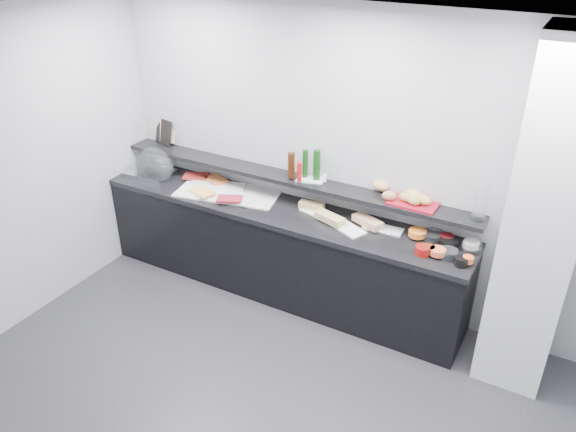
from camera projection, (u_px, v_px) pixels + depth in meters
The scene contains 55 objects.
back_wall at pixel (364, 166), 4.86m from camera, with size 5.00×0.02×2.70m, color #A6A7AC.
ceiling at pixel (222, 52), 2.69m from camera, with size 5.00×5.00×0.00m, color white.
column at pixel (543, 225), 3.95m from camera, with size 0.50×0.50×2.70m, color white.
buffet_cabinet at pixel (278, 252), 5.38m from camera, with size 3.60×0.60×0.85m, color black.
counter_top at pixel (278, 210), 5.16m from camera, with size 3.62×0.62×0.05m, color black.
wall_shelf at pixel (287, 178), 5.17m from camera, with size 3.60×0.25×0.04m, color black.
cloche_base at pixel (149, 173), 5.79m from camera, with size 0.49×0.33×0.04m, color silver.
cloche_dome at pixel (155, 165), 5.72m from camera, with size 0.49×0.32×0.34m, color silver.
linen_runner at pixel (228, 192), 5.42m from camera, with size 0.99×0.47×0.01m, color silver.
platter_meat_a at pixel (201, 179), 5.65m from camera, with size 0.28×0.19×0.01m, color silver.
food_meat_a at pixel (196, 176), 5.67m from camera, with size 0.25×0.16×0.02m, color maroon.
platter_salmon at pixel (229, 187), 5.49m from camera, with size 0.31×0.21×0.01m, color white.
food_salmon at pixel (216, 180), 5.59m from camera, with size 0.23×0.15×0.02m, color orange.
platter_cheese at pixel (198, 192), 5.39m from camera, with size 0.28×0.18×0.01m, color white.
food_cheese at pixel (202, 192), 5.35m from camera, with size 0.25×0.16×0.02m, color #F2C35E.
platter_meat_b at pixel (238, 199), 5.25m from camera, with size 0.28×0.19×0.01m, color white.
food_meat_b at pixel (230, 199), 5.22m from camera, with size 0.23×0.15×0.02m, color maroon.
sandwich_plate_left at pixel (317, 213), 5.05m from camera, with size 0.32×0.14×0.01m, color white.
sandwich_food_left at pixel (312, 206), 5.09m from camera, with size 0.23×0.09×0.06m, color tan.
tongs_left at pixel (309, 212), 5.04m from camera, with size 0.01×0.01×0.16m, color silver.
sandwich_plate_mid at pixel (346, 227), 4.82m from camera, with size 0.37×0.16×0.01m, color white.
sandwich_food_mid at pixel (330, 218), 4.88m from camera, with size 0.28×0.11×0.06m, color tan.
tongs_mid at pixel (338, 225), 4.83m from camera, with size 0.01×0.01×0.16m, color silver.
sandwich_plate_right at pixel (383, 229), 4.79m from camera, with size 0.34×0.14×0.01m, color silver.
sandwich_food_right at pixel (368, 221), 4.83m from camera, with size 0.28×0.11×0.06m, color tan.
tongs_right at pixel (381, 232), 4.72m from camera, with size 0.01×0.01×0.16m, color #B9BBC0.
bowl_glass_fruit at pixel (434, 236), 4.63m from camera, with size 0.18×0.18×0.07m, color silver.
fill_glass_fruit at pixel (417, 233), 4.65m from camera, with size 0.15×0.15×0.05m, color orange.
bowl_black_jam at pixel (449, 243), 4.53m from camera, with size 0.15×0.15×0.07m, color black.
fill_black_jam at pixel (447, 238), 4.59m from camera, with size 0.12×0.12×0.05m, color maroon.
bowl_glass_cream at pixel (472, 247), 4.48m from camera, with size 0.16×0.16×0.07m, color silver.
fill_glass_cream at pixel (471, 244), 4.50m from camera, with size 0.13×0.13×0.05m, color white.
bowl_red_jam at pixel (423, 250), 4.44m from camera, with size 0.12×0.12×0.07m, color maroon.
fill_red_jam at pixel (428, 249), 4.43m from camera, with size 0.11×0.11×0.05m, color #5C1A0D.
bowl_glass_salmon at pixel (448, 254), 4.39m from camera, with size 0.15×0.15×0.07m, color white.
fill_glass_salmon at pixel (438, 252), 4.40m from camera, with size 0.12×0.12×0.05m, color #EF633A.
bowl_black_fruit at pixel (461, 261), 4.30m from camera, with size 0.11×0.11×0.07m, color black.
fill_black_fruit at pixel (468, 259), 4.30m from camera, with size 0.08×0.08×0.05m, color orange.
framed_print at pixel (164, 132), 5.83m from camera, with size 0.24×0.02×0.26m, color black.
print_art at pixel (168, 132), 5.82m from camera, with size 0.18×0.00×0.22m, color beige.
condiment_tray at pixel (310, 179), 5.09m from camera, with size 0.25×0.15×0.01m, color white.
bottle_green_a at pixel (305, 163), 5.07m from camera, with size 0.05×0.05×0.26m, color #113E11.
bottle_brown at pixel (291, 166), 5.05m from camera, with size 0.06×0.06×0.24m, color #331909.
bottle_green_b at pixel (317, 165), 5.01m from camera, with size 0.06×0.06×0.28m, color #123D10.
bottle_hot at pixel (299, 172), 5.00m from camera, with size 0.04×0.04×0.18m, color red.
shaker_salt at pixel (325, 178), 5.01m from camera, with size 0.03×0.03×0.07m, color white.
shaker_pepper at pixel (315, 176), 5.06m from camera, with size 0.03×0.03×0.07m, color white.
bread_tray at pixel (414, 202), 4.68m from camera, with size 0.40×0.28×0.02m, color maroon.
bread_roll_nw at pixel (381, 186), 4.84m from camera, with size 0.15×0.10×0.08m, color tan.
bread_roll_n at pixel (413, 195), 4.69m from camera, with size 0.15×0.10×0.08m, color tan.
bread_roll_s at pixel (389, 196), 4.67m from camera, with size 0.12×0.08×0.08m, color #B97B46.
bread_roll_se at pixel (414, 200), 4.60m from camera, with size 0.12×0.08×0.08m, color #B28544.
bread_roll_midw at pixel (407, 197), 4.65m from camera, with size 0.13×0.08×0.08m, color #B18343.
bread_roll_mide at pixel (423, 200), 4.61m from camera, with size 0.14×0.09×0.08m, color tan.
carafe at pixel (481, 203), 4.36m from camera, with size 0.11×0.11×0.30m, color silver.
Camera 1 is at (1.61, -2.23, 3.29)m, focal length 35.00 mm.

